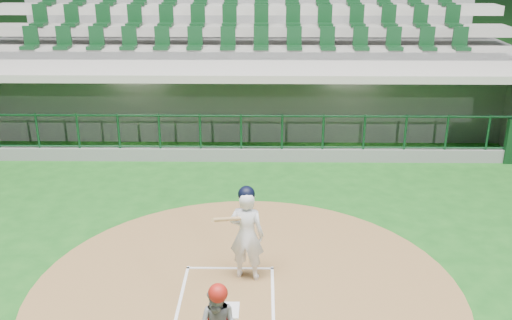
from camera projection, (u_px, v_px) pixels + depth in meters
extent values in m
plane|color=#164F17|center=(228.00, 286.00, 9.61)|extent=(120.00, 120.00, 0.00)
cylinder|color=brown|center=(246.00, 293.00, 9.42)|extent=(7.20, 7.20, 0.01)
cube|color=white|center=(226.00, 310.00, 8.95)|extent=(0.43, 0.43, 0.02)
cube|color=white|center=(181.00, 295.00, 9.34)|extent=(0.05, 1.80, 0.01)
cube|color=white|center=(273.00, 296.00, 9.32)|extent=(0.05, 1.80, 0.01)
cube|color=silver|center=(230.00, 268.00, 10.12)|extent=(1.55, 0.05, 0.01)
cube|color=slate|center=(244.00, 160.00, 16.82)|extent=(15.00, 3.00, 0.10)
cube|color=slate|center=(245.00, 100.00, 17.82)|extent=(15.00, 0.20, 2.70)
cube|color=beige|center=(245.00, 93.00, 17.62)|extent=(13.50, 0.04, 0.90)
cube|color=slate|center=(506.00, 115.00, 16.23)|extent=(0.20, 3.00, 2.70)
cube|color=#A29D92|center=(242.00, 66.00, 15.58)|extent=(15.40, 3.50, 0.20)
cube|color=slate|center=(241.00, 156.00, 15.12)|extent=(15.00, 0.15, 0.40)
cube|color=black|center=(241.00, 98.00, 14.57)|extent=(15.00, 0.01, 0.95)
cube|color=brown|center=(245.00, 139.00, 17.71)|extent=(12.75, 0.40, 0.45)
cube|color=white|center=(135.00, 68.00, 15.89)|extent=(1.30, 0.35, 0.04)
cube|color=white|center=(351.00, 69.00, 15.82)|extent=(1.30, 0.35, 0.04)
imported|color=#A11811|center=(92.00, 123.00, 17.38)|extent=(1.11, 0.74, 1.60)
imported|color=maroon|center=(148.00, 123.00, 17.15)|extent=(1.05, 0.53, 1.72)
imported|color=#A11117|center=(323.00, 123.00, 17.19)|extent=(0.89, 0.63, 1.72)
imported|color=#A01117|center=(398.00, 124.00, 17.32)|extent=(1.51, 0.58, 1.60)
cube|color=gray|center=(246.00, 79.00, 19.26)|extent=(17.00, 6.50, 2.50)
cube|color=gray|center=(245.00, 53.00, 17.45)|extent=(16.60, 0.95, 0.30)
cube|color=gray|center=(246.00, 30.00, 18.14)|extent=(16.60, 0.95, 0.30)
cube|color=#A7A296|center=(246.00, 9.00, 18.83)|extent=(16.60, 0.95, 0.30)
cube|color=slate|center=(249.00, 24.00, 21.90)|extent=(17.00, 0.25, 5.05)
imported|color=white|center=(247.00, 235.00, 9.59)|extent=(0.66, 0.51, 1.63)
sphere|color=black|center=(246.00, 194.00, 9.32)|extent=(0.28, 0.28, 0.28)
cylinder|color=tan|center=(231.00, 219.00, 9.20)|extent=(0.58, 0.79, 0.39)
sphere|color=#A41911|center=(218.00, 293.00, 7.41)|extent=(0.26, 0.26, 0.26)
cube|color=maroon|center=(220.00, 320.00, 7.74)|extent=(0.32, 0.10, 0.35)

